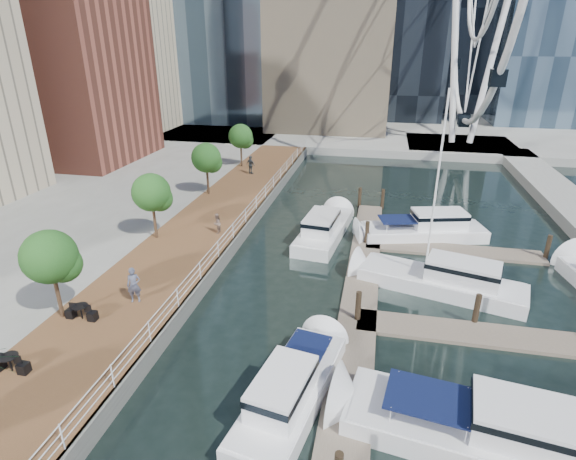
{
  "coord_description": "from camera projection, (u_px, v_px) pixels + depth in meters",
  "views": [
    {
      "loc": [
        3.52,
        -12.29,
        13.64
      ],
      "look_at": [
        -1.68,
        12.52,
        3.0
      ],
      "focal_mm": 28.0,
      "sensor_mm": 36.0,
      "label": 1
    }
  ],
  "objects": [
    {
      "name": "pedestrian_far",
      "position": [
        251.0,
        165.0,
        46.26
      ],
      "size": [
        1.19,
        0.91,
        1.88
      ],
      "primitive_type": "imported",
      "rotation": [
        0.0,
        0.0,
        2.66
      ],
      "color": "#384047",
      "rests_on": "boardwalk"
    },
    {
      "name": "pedestrian_near",
      "position": [
        134.0,
        285.0,
        23.33
      ],
      "size": [
        0.83,
        0.68,
        1.94
      ],
      "primitive_type": "imported",
      "rotation": [
        0.0,
        0.0,
        0.36
      ],
      "color": "#4A4E63",
      "rests_on": "boardwalk"
    },
    {
      "name": "pedestrian_mid",
      "position": [
        217.0,
        223.0,
        31.87
      ],
      "size": [
        0.56,
        0.72,
        1.48
      ],
      "primitive_type": "imported",
      "rotation": [
        0.0,
        0.0,
        -1.57
      ],
      "color": "#7F6457",
      "rests_on": "boardwalk"
    },
    {
      "name": "floating_docks",
      "position": [
        452.0,
        304.0,
        24.35
      ],
      "size": [
        16.0,
        34.0,
        2.6
      ],
      "color": "#6D6051",
      "rests_on": "ground"
    },
    {
      "name": "pier",
      "position": [
        460.0,
        146.0,
        61.13
      ],
      "size": [
        14.0,
        12.0,
        1.0
      ],
      "primitive_type": "cube",
      "color": "gray",
      "rests_on": "ground"
    },
    {
      "name": "boardwalk",
      "position": [
        195.0,
        241.0,
        32.09
      ],
      "size": [
        6.0,
        60.0,
        1.0
      ],
      "primitive_type": "cube",
      "color": "brown",
      "rests_on": "ground"
    },
    {
      "name": "yacht_foreground",
      "position": [
        493.0,
        448.0,
        16.32
      ],
      "size": [
        12.15,
        4.93,
        2.15
      ],
      "primitive_type": null,
      "rotation": [
        0.0,
        0.0,
        1.42
      ],
      "color": "silver",
      "rests_on": "ground"
    },
    {
      "name": "seawall",
      "position": [
        235.0,
        245.0,
        31.52
      ],
      "size": [
        0.25,
        60.0,
        1.0
      ],
      "primitive_type": "cube",
      "color": "#595954",
      "rests_on": "ground"
    },
    {
      "name": "land_far",
      "position": [
        370.0,
        101.0,
        108.89
      ],
      "size": [
        200.0,
        114.0,
        1.0
      ],
      "primitive_type": "cube",
      "color": "gray",
      "rests_on": "ground"
    },
    {
      "name": "ground",
      "position": [
        264.0,
        431.0,
        17.04
      ],
      "size": [
        520.0,
        520.0,
        0.0
      ],
      "primitive_type": "plane",
      "color": "black",
      "rests_on": "ground"
    },
    {
      "name": "street_trees",
      "position": [
        151.0,
        193.0,
        30.17
      ],
      "size": [
        2.6,
        42.6,
        4.6
      ],
      "color": "#3F2B1C",
      "rests_on": "ground"
    },
    {
      "name": "moored_yachts",
      "position": [
        448.0,
        298.0,
        25.89
      ],
      "size": [
        22.71,
        31.64,
        11.5
      ],
      "color": "white",
      "rests_on": "ground"
    },
    {
      "name": "railing",
      "position": [
        233.0,
        231.0,
        31.14
      ],
      "size": [
        0.1,
        60.0,
        1.05
      ],
      "primitive_type": null,
      "color": "white",
      "rests_on": "boardwalk"
    }
  ]
}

